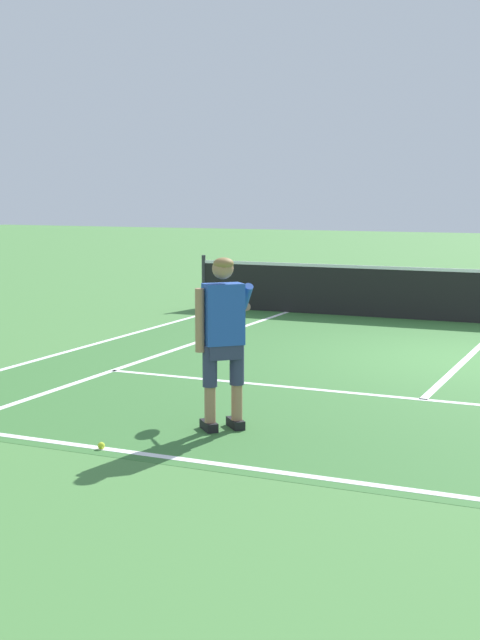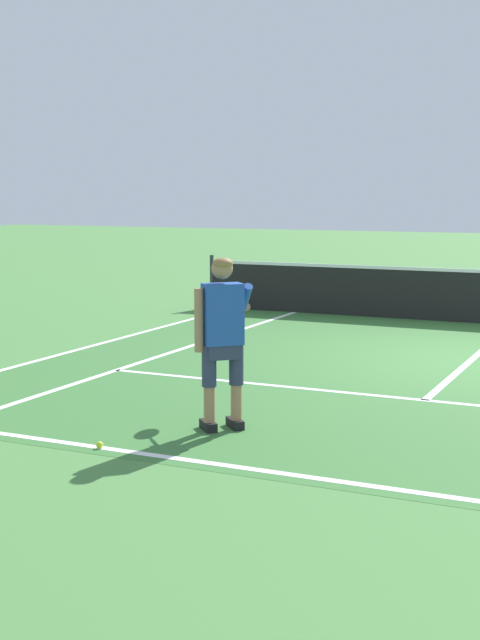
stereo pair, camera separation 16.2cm
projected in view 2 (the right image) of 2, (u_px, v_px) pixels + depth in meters
The scene contains 9 objects.
ground_plane at pixel (472, 359), 12.68m from camera, with size 80.00×80.00×0.00m, color #477F3D.
court_inner_surface at pixel (455, 374), 11.63m from camera, with size 10.98×9.95×0.00m, color #387033.
line_baseline at pixel (332, 480), 7.35m from camera, with size 10.98×0.10×0.01m, color white.
line_service at pixel (425, 400), 10.18m from camera, with size 8.23×0.10×0.01m, color white.
line_centre_service at pixel (478, 354), 13.05m from camera, with size 0.10×6.40×0.01m, color white.
line_singles_left at pixel (176, 351), 13.36m from camera, with size 0.10×9.55×0.01m, color white.
line_doubles_left at pixel (99, 344), 13.93m from camera, with size 0.10×9.55×0.01m, color white.
tennis_player at pixel (223, 331), 8.82m from camera, with size 0.72×1.17×1.71m.
tennis_ball_near_feet at pixel (100, 445), 8.27m from camera, with size 0.07×0.07×0.07m, color #CCE02D.
Camera 2 is at (2.32, -12.69, 2.34)m, focal length 50.56 mm.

